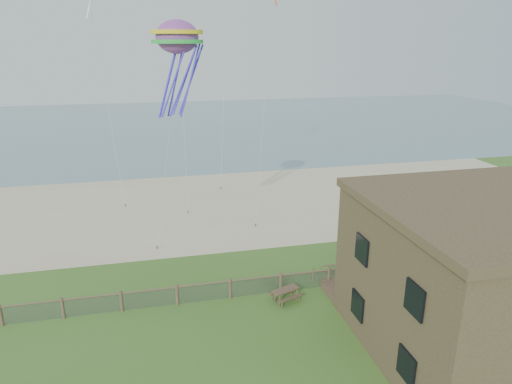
% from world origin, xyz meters
% --- Properties ---
extents(ground, '(160.00, 160.00, 0.00)m').
position_xyz_m(ground, '(0.00, 0.00, 0.00)').
color(ground, '#3C6322').
rests_on(ground, ground).
extents(sand_beach, '(72.00, 20.00, 0.02)m').
position_xyz_m(sand_beach, '(0.00, 22.00, 0.00)').
color(sand_beach, tan).
rests_on(sand_beach, ground).
extents(ocean, '(160.00, 68.00, 0.02)m').
position_xyz_m(ocean, '(0.00, 66.00, 0.00)').
color(ocean, slate).
rests_on(ocean, ground).
extents(chainlink_fence, '(36.20, 0.20, 1.25)m').
position_xyz_m(chainlink_fence, '(0.00, 6.00, 0.55)').
color(chainlink_fence, brown).
rests_on(chainlink_fence, ground).
extents(motel_deck, '(15.00, 2.00, 0.50)m').
position_xyz_m(motel_deck, '(13.00, 5.00, 0.25)').
color(motel_deck, brown).
rests_on(motel_deck, ground).
extents(picnic_table, '(1.86, 1.64, 0.65)m').
position_xyz_m(picnic_table, '(3.01, 5.00, 0.33)').
color(picnic_table, brown).
rests_on(picnic_table, ground).
extents(octopus_kite, '(3.38, 2.77, 6.05)m').
position_xyz_m(octopus_kite, '(-1.97, 10.72, 12.75)').
color(octopus_kite, '#FF285E').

